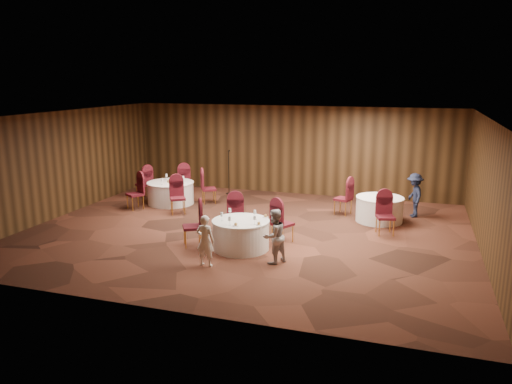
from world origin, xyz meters
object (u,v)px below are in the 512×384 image
(table_main, at_px, (241,234))
(table_left, at_px, (171,193))
(mic_stand, at_px, (229,181))
(man_c, at_px, (414,195))
(woman_a, at_px, (205,241))
(table_right, at_px, (379,209))
(woman_b, at_px, (274,236))

(table_main, height_order, table_left, same)
(table_left, relative_size, mic_stand, 0.98)
(table_main, height_order, man_c, man_c)
(woman_a, bearing_deg, man_c, -124.10)
(man_c, bearing_deg, table_right, -64.90)
(table_main, relative_size, man_c, 1.05)
(table_main, xyz_separation_m, woman_b, (1.05, -0.67, 0.26))
(table_left, relative_size, woman_b, 1.23)
(table_right, xyz_separation_m, woman_a, (-3.47, -4.90, 0.22))
(mic_stand, bearing_deg, woman_b, -60.74)
(table_left, bearing_deg, table_right, -0.20)
(woman_b, xyz_separation_m, man_c, (3.01, 5.07, 0.04))
(man_c, bearing_deg, table_main, -58.34)
(table_left, xyz_separation_m, man_c, (7.85, 0.80, 0.30))
(woman_a, bearing_deg, woman_b, -151.31)
(table_right, xyz_separation_m, man_c, (0.96, 0.83, 0.30))
(mic_stand, height_order, man_c, mic_stand)
(table_left, distance_m, man_c, 7.90)
(woman_a, xyz_separation_m, man_c, (4.43, 5.73, 0.08))
(table_main, distance_m, woman_a, 1.40)
(table_left, height_order, woman_b, woman_b)
(woman_a, bearing_deg, table_right, -121.67)
(table_right, relative_size, woman_a, 1.16)
(table_right, xyz_separation_m, mic_stand, (-5.54, 2.00, 0.09))
(table_left, distance_m, mic_stand, 2.40)
(table_right, distance_m, man_c, 1.31)
(woman_b, relative_size, man_c, 0.94)
(woman_a, relative_size, woman_b, 0.94)
(woman_a, bearing_deg, table_main, -101.96)
(table_left, height_order, table_right, same)
(woman_b, bearing_deg, man_c, -178.24)
(mic_stand, xyz_separation_m, woman_b, (3.50, -6.24, 0.17))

